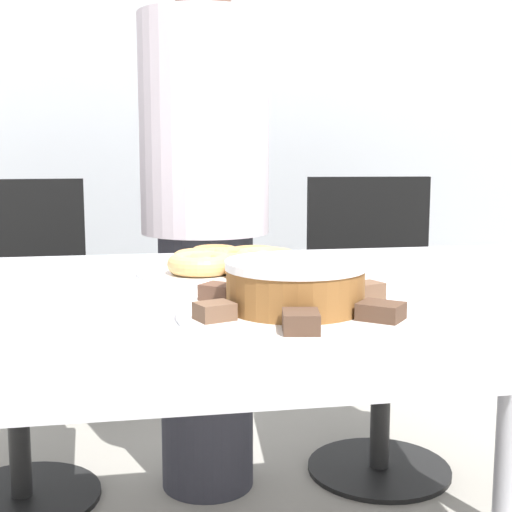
{
  "coord_description": "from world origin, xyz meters",
  "views": [
    {
      "loc": [
        -0.25,
        -1.17,
        0.98
      ],
      "look_at": [
        -0.04,
        0.0,
        0.81
      ],
      "focal_mm": 50.0,
      "sensor_mm": 36.0,
      "label": 1
    }
  ],
  "objects_px": {
    "person_standing": "(205,212)",
    "office_chair_right": "(377,331)",
    "plate_cake": "(295,312)",
    "office_chair_left": "(17,348)",
    "frosted_cake": "(295,285)",
    "plate_donuts": "(227,270)"
  },
  "relations": [
    {
      "from": "office_chair_right",
      "to": "plate_donuts",
      "type": "relative_size",
      "value": 2.55
    },
    {
      "from": "person_standing",
      "to": "office_chair_right",
      "type": "xyz_separation_m",
      "value": [
        0.54,
        0.05,
        -0.38
      ]
    },
    {
      "from": "plate_cake",
      "to": "office_chair_left",
      "type": "bearing_deg",
      "value": 117.47
    },
    {
      "from": "office_chair_right",
      "to": "frosted_cake",
      "type": "bearing_deg",
      "value": -110.8
    },
    {
      "from": "office_chair_left",
      "to": "frosted_cake",
      "type": "xyz_separation_m",
      "value": [
        0.55,
        -1.07,
        0.36
      ]
    },
    {
      "from": "office_chair_right",
      "to": "frosted_cake",
      "type": "distance_m",
      "value": 1.24
    },
    {
      "from": "office_chair_left",
      "to": "office_chair_right",
      "type": "xyz_separation_m",
      "value": [
        1.07,
        -0.0,
        0.0
      ]
    },
    {
      "from": "office_chair_left",
      "to": "plate_cake",
      "type": "distance_m",
      "value": 1.25
    },
    {
      "from": "person_standing",
      "to": "office_chair_right",
      "type": "bearing_deg",
      "value": 5.34
    },
    {
      "from": "person_standing",
      "to": "plate_cake",
      "type": "xyz_separation_m",
      "value": [
        0.02,
        -1.02,
        -0.06
      ]
    },
    {
      "from": "person_standing",
      "to": "frosted_cake",
      "type": "distance_m",
      "value": 1.02
    },
    {
      "from": "plate_cake",
      "to": "office_chair_right",
      "type": "bearing_deg",
      "value": 64.19
    },
    {
      "from": "person_standing",
      "to": "plate_donuts",
      "type": "xyz_separation_m",
      "value": [
        -0.03,
        -0.63,
        -0.06
      ]
    },
    {
      "from": "person_standing",
      "to": "office_chair_left",
      "type": "xyz_separation_m",
      "value": [
        -0.53,
        0.05,
        -0.38
      ]
    },
    {
      "from": "plate_cake",
      "to": "frosted_cake",
      "type": "bearing_deg",
      "value": 93.58
    },
    {
      "from": "office_chair_right",
      "to": "plate_donuts",
      "type": "distance_m",
      "value": 0.94
    },
    {
      "from": "frosted_cake",
      "to": "plate_donuts",
      "type": "bearing_deg",
      "value": 96.79
    },
    {
      "from": "office_chair_left",
      "to": "plate_donuts",
      "type": "xyz_separation_m",
      "value": [
        0.51,
        -0.68,
        0.32
      ]
    },
    {
      "from": "office_chair_right",
      "to": "plate_cake",
      "type": "bearing_deg",
      "value": -110.8
    },
    {
      "from": "plate_cake",
      "to": "plate_donuts",
      "type": "xyz_separation_m",
      "value": [
        -0.05,
        0.38,
        0.0
      ]
    },
    {
      "from": "office_chair_left",
      "to": "frosted_cake",
      "type": "bearing_deg",
      "value": -65.58
    },
    {
      "from": "person_standing",
      "to": "frosted_cake",
      "type": "relative_size",
      "value": 7.66
    }
  ]
}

